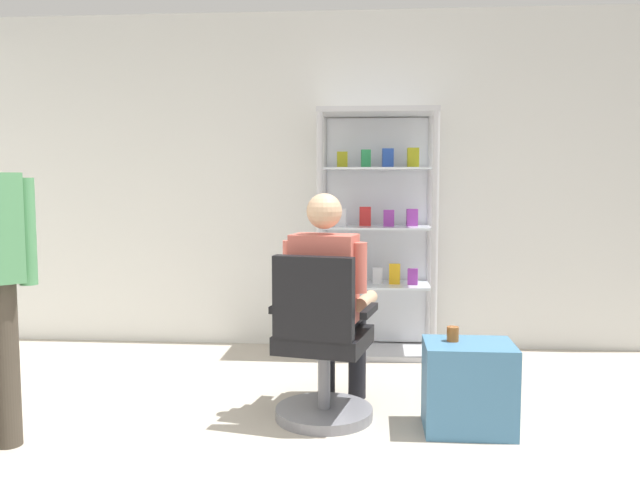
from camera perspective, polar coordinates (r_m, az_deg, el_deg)
back_wall at (r=5.30m, az=0.68°, el=5.17°), size 6.00×0.10×2.70m
display_cabinet_main at (r=5.07m, az=5.01°, el=0.78°), size 0.90×0.45×1.90m
office_chair at (r=3.68m, az=0.13°, el=-9.96°), size 0.61×0.57×0.96m
seated_shopkeeper at (r=3.76m, az=0.83°, el=-4.65°), size 0.54×0.61×1.29m
storage_crate at (r=3.70m, az=12.95°, el=-12.48°), size 0.48×0.37×0.48m
tea_glass at (r=3.64m, az=11.62°, el=-8.12°), size 0.07×0.07×0.08m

